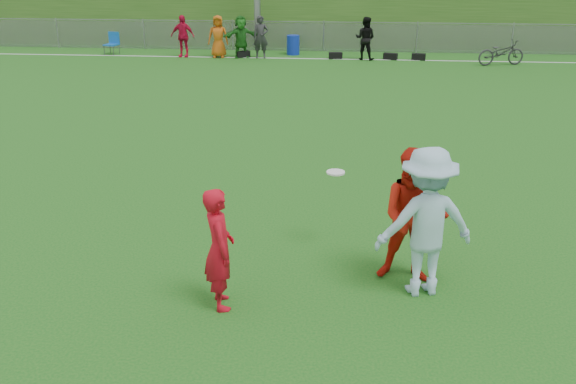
# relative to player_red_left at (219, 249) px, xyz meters

# --- Properties ---
(ground) EXTENTS (120.00, 120.00, 0.00)m
(ground) POSITION_rel_player_red_left_xyz_m (0.50, 1.19, -0.82)
(ground) COLOR #125617
(ground) RESTS_ON ground
(sideline_far) EXTENTS (60.00, 0.10, 0.01)m
(sideline_far) POSITION_rel_player_red_left_xyz_m (0.50, 19.19, -0.82)
(sideline_far) COLOR white
(sideline_far) RESTS_ON ground
(fence) EXTENTS (58.00, 0.06, 1.30)m
(fence) POSITION_rel_player_red_left_xyz_m (0.50, 21.19, -0.17)
(fence) COLOR gray
(fence) RESTS_ON ground
(spectator_row) EXTENTS (8.49, 1.08, 1.69)m
(spectator_row) POSITION_rel_player_red_left_xyz_m (-2.20, 19.19, 0.03)
(spectator_row) COLOR red
(spectator_row) RESTS_ON ground
(gear_bags) EXTENTS (7.79, 0.53, 0.26)m
(gear_bags) POSITION_rel_player_red_left_xyz_m (1.52, 19.29, -0.69)
(gear_bags) COLOR black
(gear_bags) RESTS_ON ground
(player_red_left) EXTENTS (0.57, 0.70, 1.64)m
(player_red_left) POSITION_rel_player_red_left_xyz_m (0.00, 0.00, 0.00)
(player_red_left) COLOR red
(player_red_left) RESTS_ON ground
(player_red_center) EXTENTS (1.00, 0.82, 1.93)m
(player_red_center) POSITION_rel_player_red_left_xyz_m (2.53, 0.93, 0.14)
(player_red_center) COLOR red
(player_red_center) RESTS_ON ground
(player_blue) EXTENTS (1.48, 1.08, 2.06)m
(player_blue) POSITION_rel_player_red_left_xyz_m (2.65, 0.60, 0.21)
(player_blue) COLOR #A1CCDF
(player_blue) RESTS_ON ground
(frisbee) EXTENTS (0.28, 0.28, 0.03)m
(frisbee) POSITION_rel_player_red_left_xyz_m (1.43, 1.91, 0.40)
(frisbee) COLOR silver
(frisbee) RESTS_ON ground
(recycling_bin) EXTENTS (0.56, 0.56, 0.80)m
(recycling_bin) POSITION_rel_player_red_left_xyz_m (-0.75, 20.19, -0.42)
(recycling_bin) COLOR #0F2AAA
(recycling_bin) RESTS_ON ground
(camp_chair) EXTENTS (0.62, 0.63, 0.92)m
(camp_chair) POSITION_rel_player_red_left_xyz_m (-8.41, 19.52, -0.55)
(camp_chair) COLOR blue
(camp_chair) RESTS_ON ground
(bicycle) EXTENTS (1.96, 1.11, 0.97)m
(bicycle) POSITION_rel_player_red_left_xyz_m (7.47, 18.39, -0.33)
(bicycle) COLOR #28282A
(bicycle) RESTS_ON ground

